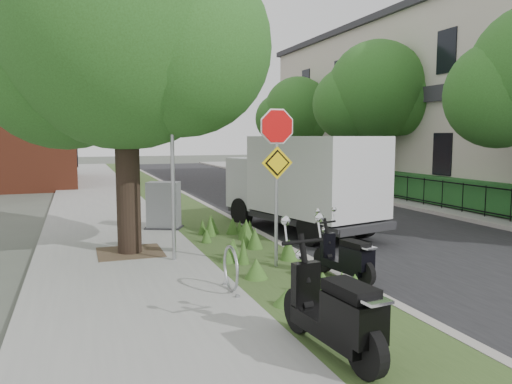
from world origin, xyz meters
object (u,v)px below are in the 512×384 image
Objects in this scene: box_truck at (304,180)px; scooter_near at (340,321)px; sign_assembly at (277,155)px; utility_cabinet at (164,206)px; scooter_far at (349,261)px.

scooter_near is at bearing -112.35° from box_truck.
sign_assembly is 5.33m from utility_cabinet.
scooter_far is (1.71, 2.71, -0.10)m from scooter_near.
sign_assembly is 4.21m from box_truck.
utility_cabinet is at bearing 109.64° from scooter_far.
box_truck reaches higher than utility_cabinet.
box_truck reaches higher than scooter_far.
sign_assembly is at bearing 77.88° from scooter_near.
box_truck is 4.14× the size of utility_cabinet.
scooter_near is 8.99m from utility_cabinet.
scooter_far is at bearing -106.06° from box_truck.
utility_cabinet is at bearing 93.33° from scooter_near.
sign_assembly is at bearing 121.32° from scooter_far.
scooter_far is at bearing 57.75° from scooter_near.
scooter_near is at bearing -86.67° from utility_cabinet.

